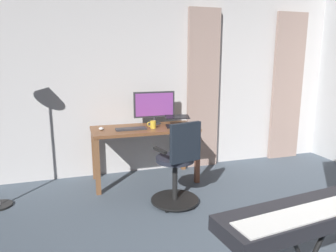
{
  "coord_description": "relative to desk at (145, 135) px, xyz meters",
  "views": [
    {
      "loc": [
        1.39,
        1.27,
        1.65
      ],
      "look_at": [
        0.34,
        -2.14,
        0.89
      ],
      "focal_mm": 33.36,
      "sensor_mm": 36.0,
      "label": 1
    }
  ],
  "objects": [
    {
      "name": "laptop",
      "position": [
        -0.46,
        0.06,
        0.16
      ],
      "size": [
        0.38,
        0.36,
        0.13
      ],
      "rotation": [
        0.0,
        0.0,
        -0.19
      ],
      "color": "black",
      "rests_on": "desk"
    },
    {
      "name": "back_room_partition",
      "position": [
        -0.49,
        -0.47,
        0.79
      ],
      "size": [
        5.49,
        0.1,
        2.88
      ],
      "primitive_type": "cube",
      "color": "silver",
      "rests_on": "ground"
    },
    {
      "name": "mug_coffee",
      "position": [
        -0.1,
        0.07,
        0.16
      ],
      "size": [
        0.12,
        0.08,
        0.1
      ],
      "color": "gold",
      "rests_on": "desk"
    },
    {
      "name": "computer_monitor",
      "position": [
        -0.19,
        -0.2,
        0.37
      ],
      "size": [
        0.59,
        0.18,
        0.46
      ],
      "color": "#333338",
      "rests_on": "desk"
    },
    {
      "name": "computer_mouse",
      "position": [
        0.57,
        -0.02,
        0.12
      ],
      "size": [
        0.06,
        0.1,
        0.04
      ],
      "primitive_type": "ellipsoid",
      "color": "white",
      "rests_on": "desk"
    },
    {
      "name": "curtain_right_panel",
      "position": [
        -1.0,
        -0.36,
        0.54
      ],
      "size": [
        0.5,
        0.06,
        2.38
      ],
      "primitive_type": "cube",
      "color": "tan",
      "rests_on": "ground"
    },
    {
      "name": "piano_keyboard",
      "position": [
        -0.43,
        2.62,
        0.09
      ],
      "size": [
        1.28,
        0.47,
        0.8
      ],
      "rotation": [
        0.0,
        0.0,
        0.12
      ],
      "color": "black",
      "rests_on": "ground"
    },
    {
      "name": "curtain_left_panel",
      "position": [
        -2.51,
        -0.36,
        0.54
      ],
      "size": [
        0.55,
        0.06,
        2.38
      ],
      "primitive_type": "cube",
      "color": "tan",
      "rests_on": "ground"
    },
    {
      "name": "office_chair",
      "position": [
        -0.19,
        0.84,
        -0.18
      ],
      "size": [
        0.56,
        0.56,
        1.0
      ],
      "rotation": [
        0.0,
        0.0,
        3.41
      ],
      "color": "black",
      "rests_on": "ground"
    },
    {
      "name": "desk",
      "position": [
        0.0,
        0.0,
        0.0
      ],
      "size": [
        1.4,
        0.63,
        0.75
      ],
      "color": "brown",
      "rests_on": "ground"
    },
    {
      "name": "computer_keyboard",
      "position": [
        0.2,
        0.08,
        0.12
      ],
      "size": [
        0.4,
        0.13,
        0.02
      ],
      "primitive_type": "cube",
      "color": "#333338",
      "rests_on": "desk"
    }
  ]
}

